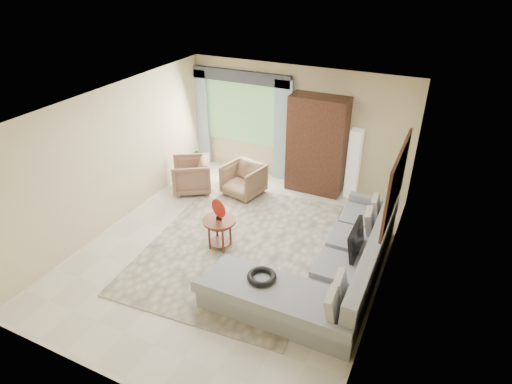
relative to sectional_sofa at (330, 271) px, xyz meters
The scene contains 17 objects.
ground 1.81m from the sectional_sofa, behind, with size 6.00×6.00×0.00m, color silver.
area_rug 1.83m from the sectional_sofa, 169.85° to the left, with size 3.00×4.00×0.02m, color #BFB497.
sectional_sofa is the anchor object (origin of this frame).
tv_screen 0.62m from the sectional_sofa, 53.07° to the left, with size 0.06×0.74×0.48m, color black.
garden_hose 1.20m from the sectional_sofa, 132.11° to the right, with size 0.43×0.43×0.09m, color black.
coffee_table 2.05m from the sectional_sofa, behind, with size 0.58×0.58×0.58m.
red_disc 2.12m from the sectional_sofa, behind, with size 0.34×0.34×0.03m, color #9D170F.
armchair_left 4.01m from the sectional_sofa, 155.09° to the left, with size 0.79×0.82×0.74m, color #836047.
armchair_right 3.24m from the sectional_sofa, 141.54° to the left, with size 0.75×0.77×0.70m, color #9F8157.
potted_plant 4.97m from the sectional_sofa, 146.89° to the left, with size 0.43×0.38×0.48m, color #999999.
armoire 3.24m from the sectional_sofa, 113.06° to the left, with size 1.20×0.55×2.10m, color black.
floor_lamp 3.03m from the sectional_sofa, 98.33° to the left, with size 0.24×0.24×1.50m, color silver.
window 4.58m from the sectional_sofa, 134.87° to the left, with size 1.80×0.04×1.40m, color #669E59.
curtain_left 5.25m from the sectional_sofa, 143.84° to the left, with size 0.40×0.08×2.30m, color #9EB7CC.
curtain_right 3.80m from the sectional_sofa, 124.27° to the left, with size 0.40×0.08×2.30m, color #9EB7CC.
valance 4.81m from the sectional_sofa, 135.52° to the left, with size 2.40×0.12×0.26m, color #1E232D.
wall_mirror 1.70m from the sectional_sofa, 37.80° to the left, with size 0.05×1.70×1.05m.
Camera 1 is at (2.95, -5.37, 4.61)m, focal length 30.00 mm.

